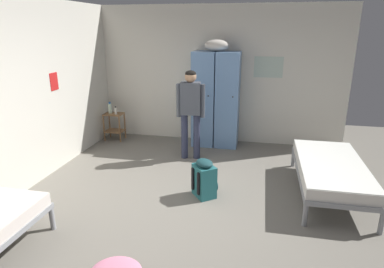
% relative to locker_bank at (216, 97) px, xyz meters
% --- Properties ---
extents(ground_plane, '(9.29, 9.29, 0.00)m').
position_rel_locker_bank_xyz_m(ground_plane, '(0.01, -2.62, -0.97)').
color(ground_plane, slate).
extents(room_backdrop, '(4.98, 5.87, 2.71)m').
position_rel_locker_bank_xyz_m(room_backdrop, '(-1.31, -1.27, 0.39)').
color(room_backdrop, silver).
rests_on(room_backdrop, ground_plane).
extents(locker_bank, '(0.90, 0.55, 2.07)m').
position_rel_locker_bank_xyz_m(locker_bank, '(0.00, 0.00, 0.00)').
color(locker_bank, '#6B93C6').
rests_on(locker_bank, ground_plane).
extents(shelf_unit, '(0.38, 0.30, 0.57)m').
position_rel_locker_bank_xyz_m(shelf_unit, '(-2.12, -0.15, -0.62)').
color(shelf_unit, brown).
rests_on(shelf_unit, ground_plane).
extents(bed_right, '(0.90, 1.90, 0.49)m').
position_rel_locker_bank_xyz_m(bed_right, '(1.89, -1.78, -0.59)').
color(bed_right, gray).
rests_on(bed_right, ground_plane).
extents(person_traveler, '(0.50, 0.23, 1.59)m').
position_rel_locker_bank_xyz_m(person_traveler, '(-0.33, -0.84, -0.01)').
color(person_traveler, '#2D334C').
rests_on(person_traveler, ground_plane).
extents(water_bottle, '(0.08, 0.08, 0.24)m').
position_rel_locker_bank_xyz_m(water_bottle, '(-2.20, -0.13, -0.29)').
color(water_bottle, silver).
rests_on(water_bottle, shelf_unit).
extents(lotion_bottle, '(0.05, 0.05, 0.17)m').
position_rel_locker_bank_xyz_m(lotion_bottle, '(-2.05, -0.19, -0.33)').
color(lotion_bottle, white).
rests_on(lotion_bottle, shelf_unit).
extents(backpack_teal, '(0.42, 0.41, 0.55)m').
position_rel_locker_bank_xyz_m(backpack_teal, '(0.17, -2.21, -0.71)').
color(backpack_teal, '#23666B').
rests_on(backpack_teal, ground_plane).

